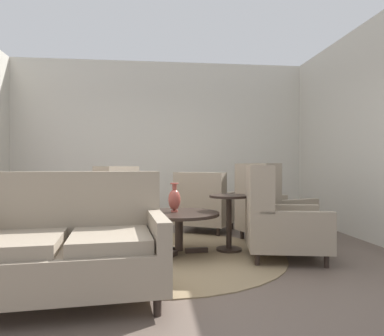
{
  "coord_description": "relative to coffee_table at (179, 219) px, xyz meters",
  "views": [
    {
      "loc": [
        -0.17,
        -3.96,
        1.09
      ],
      "look_at": [
        0.34,
        0.65,
        1.05
      ],
      "focal_mm": 33.32,
      "sensor_mm": 36.0,
      "label": 1
    }
  ],
  "objects": [
    {
      "name": "armchair_foreground_right",
      "position": [
        1.11,
        -0.36,
        0.01
      ],
      "size": [
        1.01,
        0.91,
        1.09
      ],
      "rotation": [
        0.0,
        0.0,
        7.66
      ],
      "color": "gray",
      "rests_on": "ground"
    },
    {
      "name": "area_rug",
      "position": [
        -0.15,
        -0.06,
        -0.43
      ],
      "size": [
        2.82,
        2.82,
        0.01
      ],
      "primitive_type": "cylinder",
      "color": "#847051",
      "rests_on": "ground"
    },
    {
      "name": "coffee_table",
      "position": [
        0.0,
        0.0,
        0.0
      ],
      "size": [
        0.99,
        0.99,
        0.51
      ],
      "color": "black",
      "rests_on": "ground"
    },
    {
      "name": "armchair_near_sideboard",
      "position": [
        -0.98,
        0.74,
        0.02
      ],
      "size": [
        1.1,
        1.05,
        1.08
      ],
      "rotation": [
        0.0,
        0.0,
        4.2
      ],
      "color": "gray",
      "rests_on": "ground"
    },
    {
      "name": "settee",
      "position": [
        -1.0,
        -1.38,
        -0.02
      ],
      "size": [
        1.63,
        1.06,
        1.03
      ],
      "rotation": [
        0.0,
        0.0,
        0.1
      ],
      "color": "gray",
      "rests_on": "ground"
    },
    {
      "name": "baseboard_back",
      "position": [
        -0.15,
        2.75,
        -0.37
      ],
      "size": [
        5.8,
        0.03,
        0.12
      ],
      "primitive_type": "cube",
      "color": "black",
      "rests_on": "ground"
    },
    {
      "name": "armchair_far_left",
      "position": [
        0.53,
        1.41,
        -0.01
      ],
      "size": [
        1.13,
        1.14,
        0.98
      ],
      "rotation": [
        0.0,
        0.0,
        2.61
      ],
      "color": "gray",
      "rests_on": "ground"
    },
    {
      "name": "side_table",
      "position": [
        0.64,
        0.09,
        -0.01
      ],
      "size": [
        0.5,
        0.5,
        0.71
      ],
      "color": "black",
      "rests_on": "ground"
    },
    {
      "name": "porcelain_vase",
      "position": [
        -0.05,
        0.04,
        0.24
      ],
      "size": [
        0.15,
        0.15,
        0.36
      ],
      "color": "brown",
      "rests_on": "coffee_table"
    },
    {
      "name": "armchair_near_window",
      "position": [
        1.35,
        0.6,
        0.02
      ],
      "size": [
        1.12,
        1.01,
        1.12
      ],
      "rotation": [
        0.0,
        0.0,
        1.91
      ],
      "color": "gray",
      "rests_on": "ground"
    },
    {
      "name": "wall_back",
      "position": [
        -0.15,
        2.81,
        1.14
      ],
      "size": [
        5.96,
        0.08,
        3.14
      ],
      "primitive_type": "cube",
      "color": "beige",
      "rests_on": "ground"
    },
    {
      "name": "wall_right",
      "position": [
        2.75,
        0.59,
        1.14
      ],
      "size": [
        0.08,
        4.43,
        3.14
      ],
      "primitive_type": "cube",
      "color": "beige",
      "rests_on": "ground"
    },
    {
      "name": "ground",
      "position": [
        -0.15,
        -0.36,
        -0.43
      ],
      "size": [
        8.86,
        8.86,
        0.0
      ],
      "primitive_type": "plane",
      "color": "brown"
    }
  ]
}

